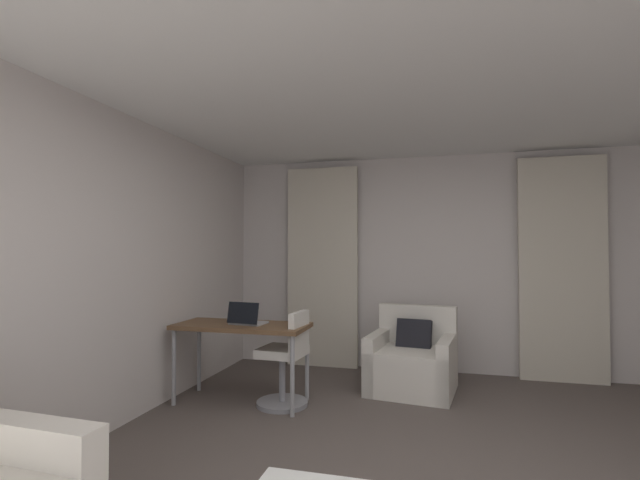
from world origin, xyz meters
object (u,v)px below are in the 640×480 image
Objects in this scene: laptop at (247,320)px; desk_chair at (286,363)px; armchair at (413,362)px; desk at (242,331)px.

desk_chair is at bearing 4.79° from laptop.
laptop is at bearing -151.81° from armchair.
desk_chair reaches higher than armchair.
desk is at bearing -153.13° from armchair.
desk is 3.66× the size of laptop.
armchair is 2.71× the size of laptop.
desk is at bearing 165.43° from laptop.
laptop is (-0.39, -0.03, 0.40)m from desk_chair.
laptop is at bearing -14.57° from desk.
desk_chair is at bearing -145.33° from armchair.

